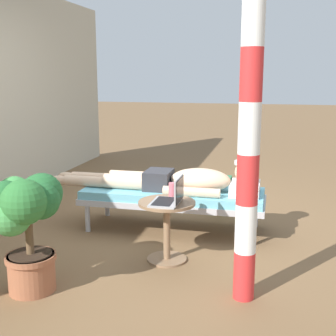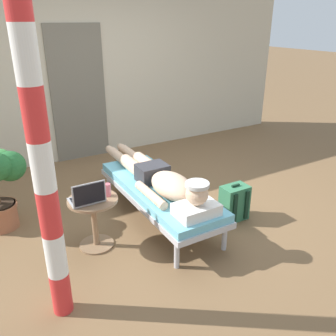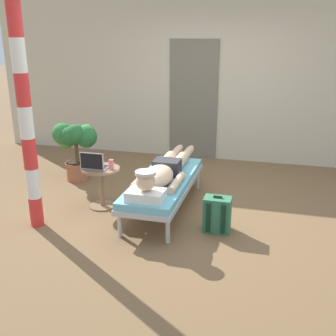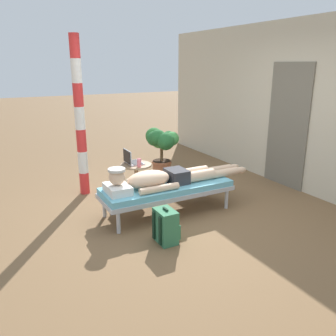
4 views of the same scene
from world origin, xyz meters
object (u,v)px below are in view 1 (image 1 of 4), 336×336
potted_plant (29,214)px  porch_post (249,128)px  person_reclining (178,180)px  side_table (167,220)px  backpack (221,195)px  lounge_chair (173,197)px  laptop (171,197)px  drink_glass (172,190)px

potted_plant → porch_post: (0.26, -1.51, 0.62)m
person_reclining → side_table: 0.81m
person_reclining → backpack: 0.88m
side_table → backpack: size_ratio=1.23×
lounge_chair → porch_post: bearing=-148.0°
backpack → potted_plant: bearing=154.3°
side_table → person_reclining: bearing=5.6°
potted_plant → porch_post: bearing=-80.4°
side_table → laptop: (-0.06, -0.05, 0.23)m
laptop → potted_plant: (-0.71, 0.88, 0.01)m
backpack → person_reclining: bearing=154.0°
drink_glass → porch_post: bearing=-134.6°
drink_glass → potted_plant: (-0.92, 0.84, 0.01)m
person_reclining → side_table: bearing=-174.4°
side_table → laptop: size_ratio=1.69×
lounge_chair → side_table: side_table is taller
side_table → porch_post: bearing=-126.9°
side_table → drink_glass: drink_glass is taller
person_reclining → backpack: size_ratio=5.12×
lounge_chair → porch_post: porch_post is taller
drink_glass → porch_post: size_ratio=0.05×
laptop → backpack: 1.64m
laptop → potted_plant: potted_plant is taller
person_reclining → potted_plant: 1.73m
lounge_chair → potted_plant: size_ratio=2.09×
backpack → porch_post: 2.31m
backpack → potted_plant: size_ratio=0.48×
laptop → person_reclining: bearing=8.6°
person_reclining → potted_plant: bearing=154.4°
potted_plant → backpack: bearing=-25.7°
potted_plant → drink_glass: bearing=-42.2°
side_table → drink_glass: bearing=-4.7°
laptop → drink_glass: size_ratio=2.47×
person_reclining → laptop: size_ratio=7.00×
side_table → drink_glass: 0.27m
person_reclining → lounge_chair: bearing=90.0°
laptop → porch_post: porch_post is taller
side_table → potted_plant: 1.15m
drink_glass → side_table: bearing=175.3°
person_reclining → drink_glass: bearing=-172.1°
laptop → potted_plant: bearing=129.1°
laptop → porch_post: (-0.46, -0.64, 0.63)m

